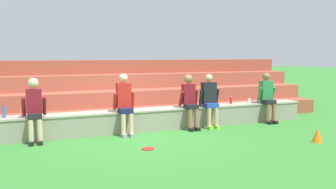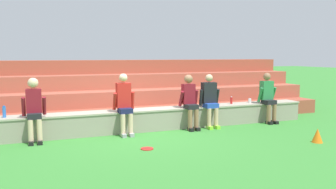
# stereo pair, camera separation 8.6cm
# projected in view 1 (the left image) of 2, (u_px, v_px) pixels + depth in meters

# --- Properties ---
(ground_plane) EXTENTS (80.00, 80.00, 0.00)m
(ground_plane) POSITION_uv_depth(u_px,v_px,m) (141.00, 133.00, 8.53)
(ground_plane) COLOR #388433
(stone_seating_wall) EXTENTS (9.68, 0.56, 0.54)m
(stone_seating_wall) POSITION_uv_depth(u_px,v_px,m) (138.00, 120.00, 8.74)
(stone_seating_wall) COLOR gray
(stone_seating_wall) RESTS_ON ground
(brick_bleachers) EXTENTS (12.49, 2.93, 1.73)m
(brick_bleachers) POSITION_uv_depth(u_px,v_px,m) (115.00, 95.00, 10.90)
(brick_bleachers) COLOR #A34C38
(brick_bleachers) RESTS_ON ground
(person_far_left) EXTENTS (0.50, 0.52, 1.40)m
(person_far_left) POSITION_uv_depth(u_px,v_px,m) (34.00, 108.00, 7.53)
(person_far_left) COLOR beige
(person_far_left) RESTS_ON ground
(person_left_of_center) EXTENTS (0.51, 0.54, 1.45)m
(person_left_of_center) POSITION_uv_depth(u_px,v_px,m) (125.00, 103.00, 8.27)
(person_left_of_center) COLOR beige
(person_left_of_center) RESTS_ON ground
(person_center) EXTENTS (0.50, 0.56, 1.39)m
(person_center) POSITION_uv_depth(u_px,v_px,m) (190.00, 100.00, 8.93)
(person_center) COLOR #996B4C
(person_center) RESTS_ON ground
(person_right_of_center) EXTENTS (0.56, 0.47, 1.40)m
(person_right_of_center) POSITION_uv_depth(u_px,v_px,m) (210.00, 99.00, 9.13)
(person_right_of_center) COLOR #DBAD89
(person_right_of_center) RESTS_ON ground
(person_far_right) EXTENTS (0.52, 0.51, 1.40)m
(person_far_right) POSITION_uv_depth(u_px,v_px,m) (267.00, 96.00, 9.80)
(person_far_right) COLOR #996B4C
(person_far_right) RESTS_ON ground
(water_bottle_mid_left) EXTENTS (0.07, 0.07, 0.26)m
(water_bottle_mid_left) POSITION_uv_depth(u_px,v_px,m) (4.00, 112.00, 7.57)
(water_bottle_mid_left) COLOR blue
(water_bottle_mid_left) RESTS_ON stone_seating_wall
(water_bottle_near_right) EXTENTS (0.06, 0.06, 0.21)m
(water_bottle_near_right) POSITION_uv_depth(u_px,v_px,m) (231.00, 100.00, 9.77)
(water_bottle_near_right) COLOR red
(water_bottle_near_right) RESTS_ON stone_seating_wall
(plastic_cup_left_end) EXTENTS (0.08, 0.08, 0.11)m
(plastic_cup_left_end) POSITION_uv_depth(u_px,v_px,m) (269.00, 100.00, 10.27)
(plastic_cup_left_end) COLOR red
(plastic_cup_left_end) RESTS_ON stone_seating_wall
(plastic_cup_middle) EXTENTS (0.08, 0.08, 0.12)m
(plastic_cup_middle) POSITION_uv_depth(u_px,v_px,m) (249.00, 101.00, 9.98)
(plastic_cup_middle) COLOR white
(plastic_cup_middle) RESTS_ON stone_seating_wall
(frisbee) EXTENTS (0.26, 0.26, 0.02)m
(frisbee) POSITION_uv_depth(u_px,v_px,m) (148.00, 149.00, 7.07)
(frisbee) COLOR red
(frisbee) RESTS_ON ground
(sports_cone) EXTENTS (0.23, 0.23, 0.31)m
(sports_cone) POSITION_uv_depth(u_px,v_px,m) (317.00, 135.00, 7.63)
(sports_cone) COLOR orange
(sports_cone) RESTS_ON ground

